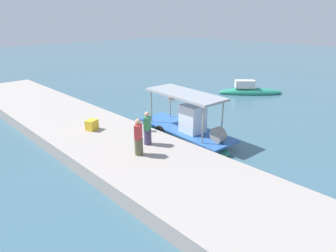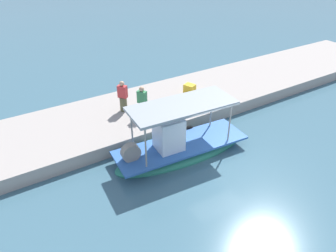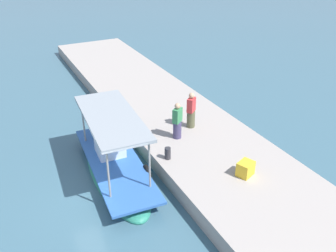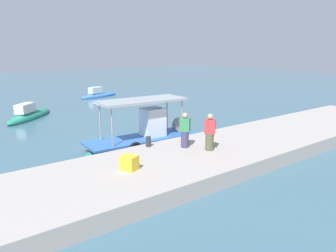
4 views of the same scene
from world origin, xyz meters
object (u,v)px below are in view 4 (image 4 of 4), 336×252
Objects in this scene: mooring_bollard at (148,142)px; moored_boat_near at (29,115)px; cargo_crate at (129,163)px; fisherman_by_crate at (210,134)px; fisherman_near_bollard at (185,132)px; main_fishing_boat at (145,139)px; moored_boat_mid at (99,95)px.

moored_boat_near is (-1.76, 13.05, -0.66)m from mooring_bollard.
fisherman_by_crate is at bearing -1.32° from cargo_crate.
fisherman_near_bollard is 2.74× the size of cargo_crate.
mooring_bollard is (-1.01, -1.85, 0.46)m from main_fishing_boat.
main_fishing_boat reaches higher than moored_boat_near.
fisherman_by_crate reaches higher than moored_boat_near.
moored_boat_near is at bearing 88.22° from cargo_crate.
moored_boat_near is (-3.62, 15.16, -1.17)m from fisherman_by_crate.
mooring_bollard is 3.01m from cargo_crate.
mooring_bollard is 21.49m from moored_boat_mid.
moored_boat_near is at bearing 97.69° from mooring_bollard.
main_fishing_boat is at bearing 95.10° from fisherman_near_bollard.
fisherman_by_crate is (0.58, -1.01, 0.02)m from fisherman_near_bollard.
moored_boat_near is at bearing 102.11° from fisherman_near_bollard.
fisherman_by_crate is at bearing -76.56° from moored_boat_near.
fisherman_by_crate is 3.45× the size of mooring_bollard.
fisherman_near_bollard is at bearing -40.84° from mooring_bollard.
moored_boat_near is 11.55m from moored_boat_mid.
mooring_bollard is at bearing 131.39° from fisherman_by_crate.
mooring_bollard reaches higher than moored_boat_mid.
fisherman_near_bollard reaches higher than mooring_bollard.
moored_boat_near is at bearing 103.44° from fisherman_by_crate.
main_fishing_boat reaches higher than fisherman_by_crate.
fisherman_near_bollard is at bearing 14.58° from cargo_crate.
fisherman_near_bollard is 14.52m from moored_boat_near.
cargo_crate is at bearing -91.78° from moored_boat_near.
fisherman_near_bollard is 1.16m from fisherman_by_crate.
main_fishing_boat is at bearing -76.09° from moored_boat_near.
moored_boat_near is (0.47, 15.07, -0.69)m from cargo_crate.
cargo_crate is (-2.23, -2.01, 0.03)m from mooring_bollard.
fisherman_by_crate reaches higher than moored_boat_mid.
fisherman_by_crate is at bearing -103.75° from moored_boat_mid.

